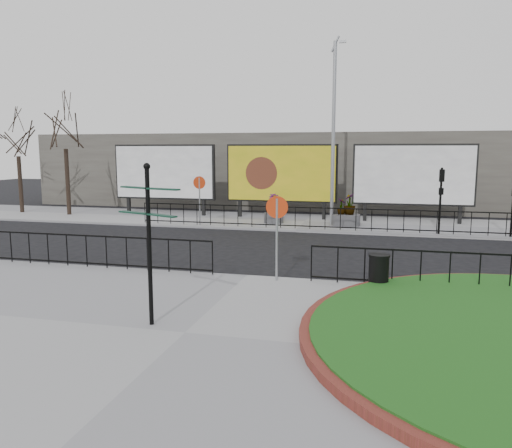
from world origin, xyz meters
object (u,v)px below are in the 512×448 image
(planter_a, at_px, (274,213))
(planter_b, at_px, (341,217))
(lamp_post, at_px, (333,131))
(planter_c, at_px, (349,214))
(fingerpost_sign, at_px, (149,229))
(billboard_mid, at_px, (281,174))
(litter_bin, at_px, (379,271))

(planter_a, xyz_separation_m, planter_b, (3.50, 0.01, -0.10))
(lamp_post, xyz_separation_m, planter_c, (0.89, -0.00, -4.12))
(fingerpost_sign, bearing_deg, billboard_mid, 115.97)
(planter_b, height_order, planter_c, planter_c)
(lamp_post, distance_m, litter_bin, 12.57)
(lamp_post, height_order, planter_b, lamp_post)
(litter_bin, bearing_deg, planter_c, 97.32)
(planter_b, xyz_separation_m, planter_c, (0.40, 0.00, 0.14))
(lamp_post, height_order, planter_c, lamp_post)
(planter_b, bearing_deg, planter_a, -179.83)
(litter_bin, distance_m, planter_b, 11.75)
(fingerpost_sign, distance_m, litter_bin, 6.51)
(lamp_post, relative_size, litter_bin, 9.61)
(lamp_post, bearing_deg, planter_c, -0.00)
(litter_bin, xyz_separation_m, planter_a, (-5.39, 11.59, 0.06))
(billboard_mid, distance_m, lamp_post, 4.23)
(billboard_mid, relative_size, lamp_post, 0.67)
(litter_bin, distance_m, planter_a, 12.78)
(planter_b, bearing_deg, planter_c, 0.00)
(planter_b, bearing_deg, litter_bin, -80.76)
(fingerpost_sign, distance_m, planter_b, 16.05)
(fingerpost_sign, xyz_separation_m, planter_a, (-0.60, 15.69, -1.57))
(planter_a, height_order, planter_c, planter_c)
(fingerpost_sign, bearing_deg, planter_b, 103.56)
(fingerpost_sign, bearing_deg, lamp_post, 105.31)
(billboard_mid, xyz_separation_m, planter_b, (3.50, -1.97, -2.04))
(billboard_mid, height_order, planter_c, billboard_mid)
(planter_a, xyz_separation_m, planter_c, (3.90, 0.01, 0.04))
(billboard_mid, xyz_separation_m, litter_bin, (5.39, -13.57, -1.99))
(billboard_mid, distance_m, planter_a, 2.77)
(fingerpost_sign, height_order, planter_c, fingerpost_sign)
(planter_c, bearing_deg, litter_bin, -82.68)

